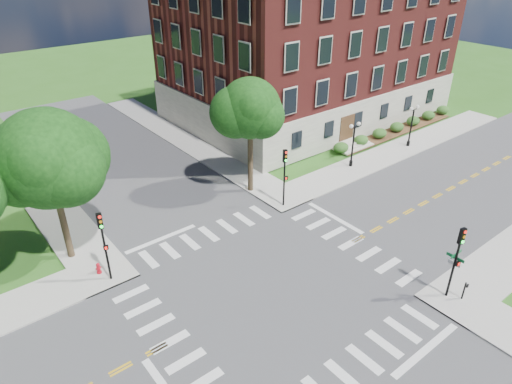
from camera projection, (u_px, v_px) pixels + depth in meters
ground at (273, 286)px, 28.19m from camera, size 160.00×160.00×0.00m
road_ew at (273, 286)px, 28.19m from camera, size 90.00×12.00×0.01m
road_ns at (273, 286)px, 28.19m from camera, size 12.00×90.00×0.01m
sidewalk_ne at (290, 145)px, 47.01m from camera, size 34.00×34.00×0.12m
crosswalk_east at (351, 243)px, 32.10m from camera, size 2.20×10.20×0.02m
stop_bar_east at (335, 218)px, 35.02m from camera, size 0.40×5.50×0.00m
main_building at (309, 42)px, 52.16m from camera, size 30.60×22.40×16.50m
shrub_row at (396, 133)px, 50.23m from camera, size 18.00×2.00×1.30m
tree_c at (48, 159)px, 27.17m from camera, size 6.15×6.15×10.27m
tree_d at (250, 109)px, 35.20m from camera, size 4.79×4.79×9.58m
traffic_signal_se at (457, 254)px, 25.77m from camera, size 0.36×0.42×4.80m
traffic_signal_ne at (285, 171)px, 34.97m from camera, size 0.38×0.45×4.80m
traffic_signal_nw at (103, 238)px, 27.11m from camera, size 0.38×0.45×4.80m
twin_lamp_west at (353, 142)px, 41.53m from camera, size 1.36×0.36×4.23m
twin_lamp_east at (412, 124)px, 45.66m from camera, size 1.36×0.36×4.23m
street_sign_pole at (453, 265)px, 26.28m from camera, size 1.10×1.10×3.10m
push_button_post at (464, 290)px, 26.69m from camera, size 0.14×0.21×1.20m
fire_hydrant at (99, 269)px, 28.93m from camera, size 0.35×0.35×0.75m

